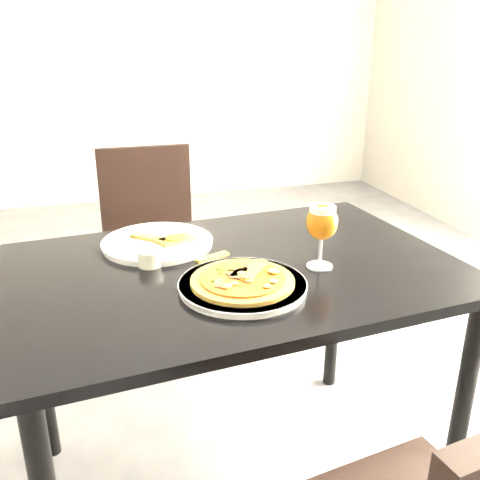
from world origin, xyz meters
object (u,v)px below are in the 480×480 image
object	(u,v)px
pizza	(243,280)
beer_glass	(322,223)
dining_table	(235,295)
chair_far	(152,245)

from	to	relation	value
pizza	beer_glass	size ratio (longest dim) A/B	1.45
pizza	beer_glass	xyz separation A→B (m)	(0.24, 0.07, 0.10)
dining_table	chair_far	world-z (taller)	chair_far
pizza	dining_table	bearing A→B (deg)	81.05
dining_table	pizza	xyz separation A→B (m)	(-0.02, -0.14, 0.12)
dining_table	pizza	distance (m)	0.19
dining_table	pizza	world-z (taller)	pizza
dining_table	chair_far	size ratio (longest dim) A/B	1.41
pizza	chair_far	bearing A→B (deg)	95.85
chair_far	beer_glass	size ratio (longest dim) A/B	5.08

